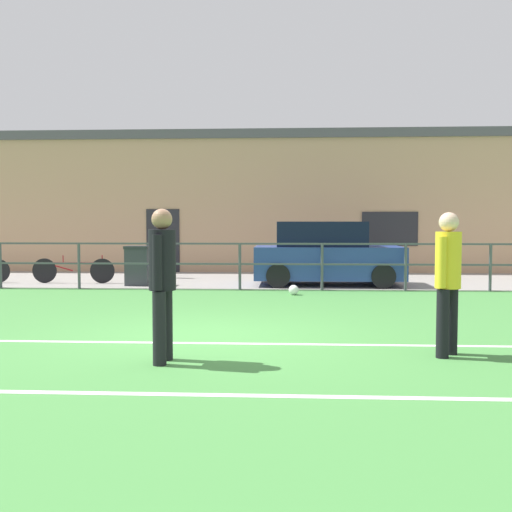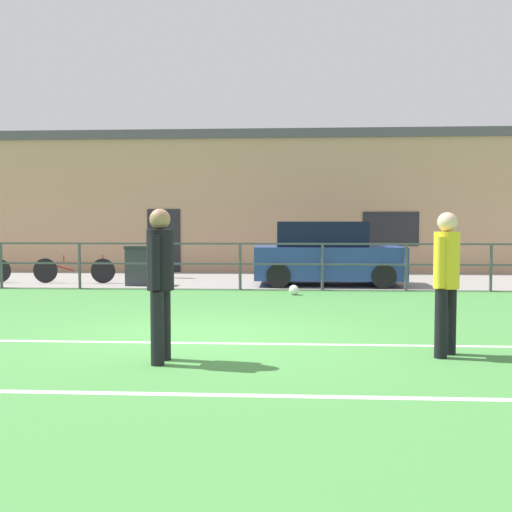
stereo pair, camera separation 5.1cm
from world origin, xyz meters
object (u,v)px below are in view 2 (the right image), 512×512
player_striker (446,275)px  soccer_ball_match (294,290)px  trash_bin_0 (138,265)px  bicycle_parked_0 (74,270)px  spectator_child (165,255)px  parked_car_red (327,255)px  player_goalkeeper (160,276)px  trash_bin_1 (348,258)px

player_striker → soccer_ball_match: bearing=-125.6°
trash_bin_0 → soccer_ball_match: bearing=-23.2°
soccer_ball_match → bicycle_parked_0: bearing=159.7°
spectator_child → parked_car_red: parked_car_red is taller
player_goalkeeper → bicycle_parked_0: 9.79m
soccer_ball_match → player_striker: bearing=-73.5°
soccer_ball_match → parked_car_red: bearing=67.4°
spectator_child → parked_car_red: (4.64, -1.74, 0.09)m
player_striker → player_goalkeeper: bearing=-43.4°
player_goalkeeper → parked_car_red: player_goalkeeper is taller
spectator_child → parked_car_red: 4.96m
soccer_ball_match → bicycle_parked_0: bicycle_parked_0 is taller
parked_car_red → trash_bin_1: (0.81, 2.64, -0.22)m
soccer_ball_match → trash_bin_0: size_ratio=0.22×
player_striker → bicycle_parked_0: size_ratio=0.78×
spectator_child → parked_car_red: size_ratio=0.32×
bicycle_parked_0 → player_goalkeeper: bearing=-63.7°
spectator_child → bicycle_parked_0: (-2.13, -1.65, -0.34)m
bicycle_parked_0 → trash_bin_1: (7.59, 2.55, 0.21)m
trash_bin_1 → trash_bin_0: bearing=-152.2°
trash_bin_0 → bicycle_parked_0: bearing=166.3°
parked_car_red → trash_bin_1: parked_car_red is taller
player_striker → spectator_child: bearing=-112.8°
player_goalkeeper → trash_bin_0: 8.66m
trash_bin_1 → parked_car_red: bearing=-107.1°
player_goalkeeper → player_striker: 3.41m
player_goalkeeper → bicycle_parked_0: player_goalkeeper is taller
parked_car_red → player_striker: bearing=-83.5°
player_goalkeeper → spectator_child: (-2.19, 10.41, -0.30)m
soccer_ball_match → bicycle_parked_0: (-5.90, 2.18, 0.25)m
soccer_ball_match → parked_car_red: parked_car_red is taller
spectator_child → trash_bin_1: (5.46, 0.90, -0.13)m
player_striker → trash_bin_0: (-5.81, 7.79, -0.45)m
parked_car_red → trash_bin_1: 2.77m
soccer_ball_match → trash_bin_0: (-4.02, 1.72, 0.42)m
spectator_child → player_striker: bearing=98.4°
player_goalkeeper → parked_car_red: bearing=169.0°
player_striker → trash_bin_1: 10.81m
player_goalkeeper → parked_car_red: size_ratio=0.47×
soccer_ball_match → spectator_child: bearing=134.6°
player_striker → trash_bin_0: size_ratio=1.71×
player_goalkeeper → bicycle_parked_0: size_ratio=0.79×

